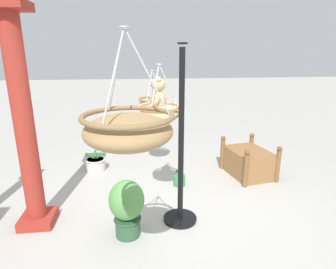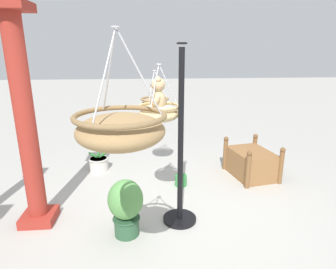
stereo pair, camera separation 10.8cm
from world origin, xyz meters
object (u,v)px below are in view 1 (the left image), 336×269
Objects in this scene: hanging_basket_left_high at (128,129)px; display_pole_central at (181,173)px; potted_plant_fern_front at (127,206)px; teddy_bear at (158,97)px; watering_can at (179,179)px; greenhouse_pillar_left at (25,128)px; hanging_basket_right_low at (153,103)px; hanging_basket_with_teddy at (159,112)px; wooden_planter_box at (248,161)px; potted_plant_flowering_red at (96,163)px.

display_pole_central is at bearing -22.62° from hanging_basket_left_high.
potted_plant_fern_front is at bearing 109.54° from display_pole_central.
teddy_bear is 1.81m from watering_can.
greenhouse_pillar_left reaches higher than hanging_basket_left_high.
hanging_basket_right_low is at bearing -6.77° from hanging_basket_left_high.
hanging_basket_right_low is 0.25× the size of greenhouse_pillar_left.
display_pole_central is 0.78m from potted_plant_fern_front.
greenhouse_pillar_left is at bearing 38.66° from hanging_basket_left_high.
hanging_basket_with_teddy is 0.70× the size of wooden_planter_box.
hanging_basket_with_teddy reaches higher than wooden_planter_box.
potted_plant_flowering_red is (1.64, 1.07, -1.30)m from hanging_basket_with_teddy.
potted_plant_fern_front is (-0.38, -1.17, -0.89)m from greenhouse_pillar_left.
hanging_basket_right_low is 1.90× the size of watering_can.
potted_plant_fern_front is at bearing 165.77° from hanging_basket_right_low.
display_pole_central reaches higher than teddy_bear.
potted_plant_fern_front is 1.79× the size of potted_plant_flowering_red.
greenhouse_pillar_left is 2.68× the size of wooden_planter_box.
greenhouse_pillar_left reaches higher than potted_plant_flowering_red.
hanging_basket_right_low is at bearing 0.20° from hanging_basket_with_teddy.
display_pole_central is 1.98m from wooden_planter_box.
teddy_bear is 1.62m from greenhouse_pillar_left.
display_pole_central reaches higher than watering_can.
potted_plant_flowering_red is (1.64, 1.05, -1.49)m from teddy_bear.
display_pole_central is 5.63× the size of potted_plant_flowering_red.
hanging_basket_left_high is 1.74m from potted_plant_fern_front.
watering_can is at bearing -136.71° from hanging_basket_right_low.
watering_can is at bearing -117.75° from potted_plant_flowering_red.
hanging_basket_right_low is 1.35m from watering_can.
teddy_bear is at bearing 179.24° from hanging_basket_right_low.
potted_plant_flowering_red is (2.03, 0.64, -0.25)m from potted_plant_fern_front.
potted_plant_fern_front is at bearing 146.67° from watering_can.
teddy_bear reaches higher than watering_can.
potted_plant_flowering_red is (0.51, 2.77, -0.11)m from wooden_planter_box.
watering_can is at bearing 101.38° from wooden_planter_box.
display_pole_central is at bearing 171.79° from watering_can.
hanging_basket_left_high is (-1.58, 0.35, 0.23)m from hanging_basket_with_teddy.
hanging_basket_left_high is 3.00m from watering_can.
hanging_basket_with_teddy reaches higher than hanging_basket_right_low.
hanging_basket_left_high is 1.07× the size of potted_plant_fern_front.
watering_can is (-0.43, -0.40, -1.22)m from hanging_basket_right_low.
hanging_basket_left_high is 1.93× the size of potted_plant_flowering_red.
hanging_basket_right_low is 1.97m from potted_plant_fern_front.
hanging_basket_with_teddy is 1.63m from hanging_basket_left_high.
potted_plant_flowering_red is (1.65, -0.53, -1.15)m from greenhouse_pillar_left.
potted_plant_fern_front reaches higher than watering_can.
greenhouse_pillar_left is at bearing 71.83° from potted_plant_fern_front.
greenhouse_pillar_left reaches higher than hanging_basket_with_teddy.
greenhouse_pillar_left is (-0.01, 1.60, -0.15)m from hanging_basket_with_teddy.
display_pole_central is at bearing -170.02° from hanging_basket_right_low.
hanging_basket_right_low is at bearing 9.98° from display_pole_central.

